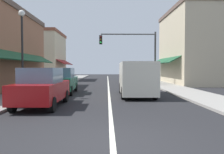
# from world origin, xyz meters

# --- Properties ---
(ground_plane) EXTENTS (80.00, 80.00, 0.00)m
(ground_plane) POSITION_xyz_m (0.00, 18.00, 0.00)
(ground_plane) COLOR black
(sidewalk_left) EXTENTS (2.60, 56.00, 0.12)m
(sidewalk_left) POSITION_xyz_m (-5.50, 18.00, 0.06)
(sidewalk_left) COLOR gray
(sidewalk_left) RESTS_ON ground
(sidewalk_right) EXTENTS (2.60, 56.00, 0.12)m
(sidewalk_right) POSITION_xyz_m (5.50, 18.00, 0.06)
(sidewalk_right) COLOR gray
(sidewalk_right) RESTS_ON ground
(lane_center_stripe) EXTENTS (0.14, 52.00, 0.01)m
(lane_center_stripe) POSITION_xyz_m (0.00, 18.00, 0.00)
(lane_center_stripe) COLOR silver
(lane_center_stripe) RESTS_ON ground
(storefront_right_block) EXTENTS (7.04, 10.20, 8.17)m
(storefront_right_block) POSITION_xyz_m (9.66, 20.00, 4.09)
(storefront_right_block) COLOR #BCAD8E
(storefront_right_block) RESTS_ON ground
(storefront_far_left) EXTENTS (6.83, 8.20, 6.91)m
(storefront_far_left) POSITION_xyz_m (-9.55, 28.00, 3.46)
(storefront_far_left) COLOR beige
(storefront_far_left) RESTS_ON ground
(parked_car_nearest_left) EXTENTS (1.83, 4.13, 1.77)m
(parked_car_nearest_left) POSITION_xyz_m (-3.08, 5.09, 0.88)
(parked_car_nearest_left) COLOR maroon
(parked_car_nearest_left) RESTS_ON ground
(parked_car_second_left) EXTENTS (1.84, 4.13, 1.77)m
(parked_car_second_left) POSITION_xyz_m (-3.26, 10.49, 0.88)
(parked_car_second_left) COLOR #0F4C33
(parked_car_second_left) RESTS_ON ground
(van_in_lane) EXTENTS (2.08, 5.22, 2.12)m
(van_in_lane) POSITION_xyz_m (1.70, 8.98, 1.15)
(van_in_lane) COLOR beige
(van_in_lane) RESTS_ON ground
(traffic_signal_mast_arm) EXTENTS (5.80, 0.50, 5.44)m
(traffic_signal_mast_arm) POSITION_xyz_m (2.72, 17.96, 3.78)
(traffic_signal_mast_arm) COLOR #333333
(traffic_signal_mast_arm) RESTS_ON ground
(street_lamp_left_near) EXTENTS (0.36, 0.36, 5.07)m
(street_lamp_left_near) POSITION_xyz_m (-5.00, 7.96, 3.39)
(street_lamp_left_near) COLOR black
(street_lamp_left_near) RESTS_ON ground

